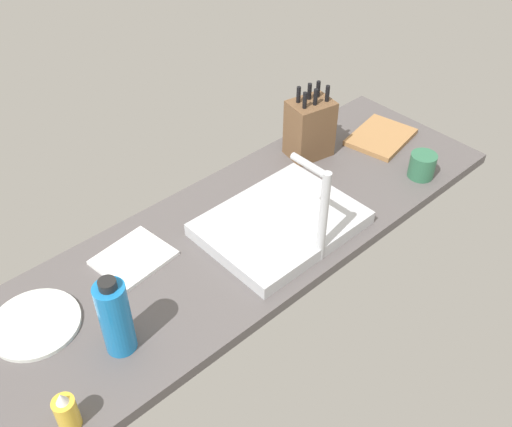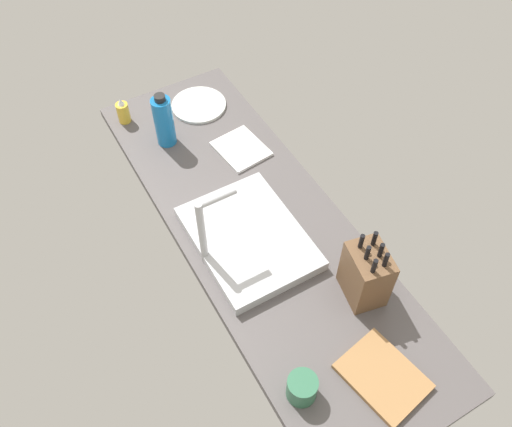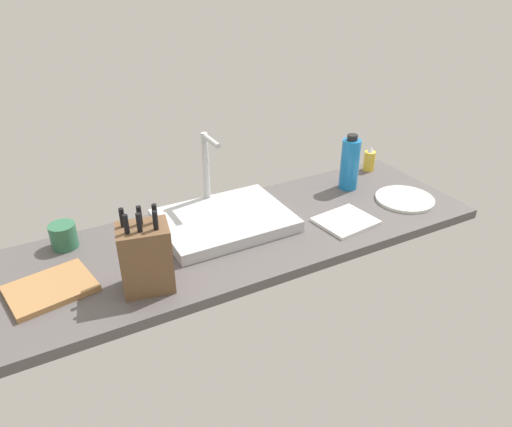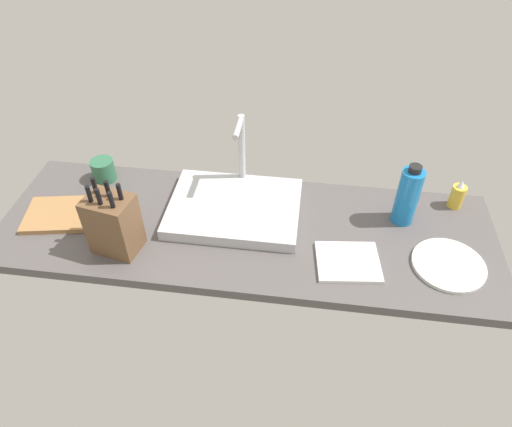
% 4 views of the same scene
% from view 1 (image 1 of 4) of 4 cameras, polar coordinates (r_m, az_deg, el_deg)
% --- Properties ---
extents(countertop_slab, '(1.70, 0.56, 0.04)m').
position_cam_1_polar(countertop_slab, '(1.78, -0.29, -1.51)').
color(countertop_slab, '#514C4C').
rests_on(countertop_slab, ground).
extents(sink_basin, '(0.46, 0.34, 0.04)m').
position_cam_1_polar(sink_basin, '(1.74, 2.42, -0.98)').
color(sink_basin, '#B7BABF').
rests_on(sink_basin, countertop_slab).
extents(faucet, '(0.06, 0.13, 0.30)m').
position_cam_1_polar(faucet, '(1.56, 6.24, 0.43)').
color(faucet, '#B7BABF').
rests_on(faucet, countertop_slab).
extents(knife_block, '(0.16, 0.14, 0.26)m').
position_cam_1_polar(knife_block, '(2.01, 5.25, 8.29)').
color(knife_block, brown).
rests_on(knife_block, countertop_slab).
extents(cutting_board, '(0.26, 0.22, 0.02)m').
position_cam_1_polar(cutting_board, '(2.18, 12.06, 7.29)').
color(cutting_board, '#9E7042').
rests_on(cutting_board, countertop_slab).
extents(soap_bottle, '(0.05, 0.05, 0.11)m').
position_cam_1_polar(soap_bottle, '(1.37, -17.98, -17.90)').
color(soap_bottle, gold).
rests_on(soap_bottle, countertop_slab).
extents(water_bottle, '(0.08, 0.08, 0.23)m').
position_cam_1_polar(water_bottle, '(1.42, -13.55, -9.79)').
color(water_bottle, '#1970B7').
rests_on(water_bottle, countertop_slab).
extents(dinner_plate, '(0.23, 0.23, 0.01)m').
position_cam_1_polar(dinner_plate, '(1.60, -20.71, -10.01)').
color(dinner_plate, silver).
rests_on(dinner_plate, countertop_slab).
extents(dish_towel, '(0.22, 0.19, 0.01)m').
position_cam_1_polar(dish_towel, '(1.69, -11.83, -4.26)').
color(dish_towel, white).
rests_on(dish_towel, countertop_slab).
extents(coffee_mug, '(0.09, 0.09, 0.08)m').
position_cam_1_polar(coffee_mug, '(2.01, 15.88, 4.52)').
color(coffee_mug, '#2D6647').
rests_on(coffee_mug, countertop_slab).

